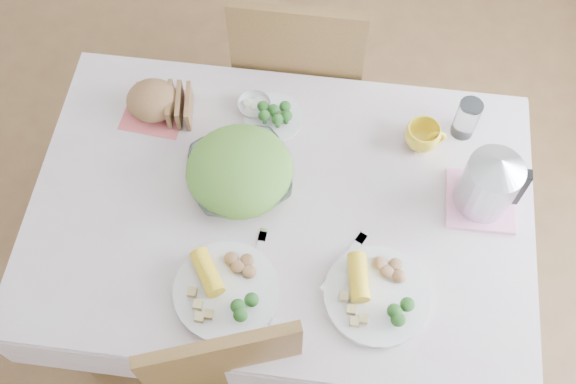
# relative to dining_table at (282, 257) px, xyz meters

# --- Properties ---
(floor) EXTENTS (3.60, 3.60, 0.00)m
(floor) POSITION_rel_dining_table_xyz_m (0.00, 0.00, -0.38)
(floor) COLOR brown
(floor) RESTS_ON ground
(dining_table) EXTENTS (1.40, 0.90, 0.75)m
(dining_table) POSITION_rel_dining_table_xyz_m (0.00, 0.00, 0.00)
(dining_table) COLOR brown
(dining_table) RESTS_ON floor
(tablecloth) EXTENTS (1.50, 1.00, 0.01)m
(tablecloth) POSITION_rel_dining_table_xyz_m (0.00, 0.00, 0.38)
(tablecloth) COLOR beige
(tablecloth) RESTS_ON dining_table
(chair_far) EXTENTS (0.47, 0.47, 1.03)m
(chair_far) POSITION_rel_dining_table_xyz_m (-0.02, 0.74, 0.09)
(chair_far) COLOR brown
(chair_far) RESTS_ON floor
(salad_bowl) EXTENTS (0.39, 0.39, 0.07)m
(salad_bowl) POSITION_rel_dining_table_xyz_m (-0.13, 0.07, 0.42)
(salad_bowl) COLOR white
(salad_bowl) RESTS_ON tablecloth
(dinner_plate_left) EXTENTS (0.35, 0.35, 0.02)m
(dinner_plate_left) POSITION_rel_dining_table_xyz_m (-0.11, -0.29, 0.40)
(dinner_plate_left) COLOR white
(dinner_plate_left) RESTS_ON tablecloth
(dinner_plate_right) EXTENTS (0.35, 0.35, 0.02)m
(dinner_plate_right) POSITION_rel_dining_table_xyz_m (0.30, -0.25, 0.40)
(dinner_plate_right) COLOR white
(dinner_plate_right) RESTS_ON tablecloth
(broccoli_plate) EXTENTS (0.20, 0.20, 0.02)m
(broccoli_plate) POSITION_rel_dining_table_xyz_m (-0.06, 0.31, 0.40)
(broccoli_plate) COLOR beige
(broccoli_plate) RESTS_ON tablecloth
(napkin) EXTENTS (0.21, 0.21, 0.00)m
(napkin) POSITION_rel_dining_table_xyz_m (-0.45, 0.30, 0.39)
(napkin) COLOR #D95B5B
(napkin) RESTS_ON tablecloth
(bread_loaf) EXTENTS (0.20, 0.20, 0.10)m
(bread_loaf) POSITION_rel_dining_table_xyz_m (-0.45, 0.30, 0.45)
(bread_loaf) COLOR brown
(bread_loaf) RESTS_ON napkin
(fruit_bowl) EXTENTS (0.11, 0.11, 0.03)m
(fruit_bowl) POSITION_rel_dining_table_xyz_m (-0.13, 0.34, 0.40)
(fruit_bowl) COLOR white
(fruit_bowl) RESTS_ON tablecloth
(yellow_mug) EXTENTS (0.13, 0.13, 0.09)m
(yellow_mug) POSITION_rel_dining_table_xyz_m (0.41, 0.27, 0.43)
(yellow_mug) COLOR yellow
(yellow_mug) RESTS_ON tablecloth
(glass_tumbler) EXTENTS (0.08, 0.08, 0.14)m
(glass_tumbler) POSITION_rel_dining_table_xyz_m (0.54, 0.34, 0.45)
(glass_tumbler) COLOR white
(glass_tumbler) RESTS_ON tablecloth
(pink_tray) EXTENTS (0.20, 0.20, 0.02)m
(pink_tray) POSITION_rel_dining_table_xyz_m (0.59, 0.09, 0.40)
(pink_tray) COLOR #FC9AC0
(pink_tray) RESTS_ON tablecloth
(electric_kettle) EXTENTS (0.20, 0.20, 0.23)m
(electric_kettle) POSITION_rel_dining_table_xyz_m (0.59, 0.09, 0.51)
(electric_kettle) COLOR #B2B5BA
(electric_kettle) RESTS_ON pink_tray
(fork_left) EXTENTS (0.04, 0.20, 0.00)m
(fork_left) POSITION_rel_dining_table_xyz_m (-0.04, -0.19, 0.39)
(fork_left) COLOR silver
(fork_left) RESTS_ON tablecloth
(fork_right) EXTENTS (0.12, 0.20, 0.00)m
(fork_right) POSITION_rel_dining_table_xyz_m (0.20, -0.16, 0.39)
(fork_right) COLOR silver
(fork_right) RESTS_ON tablecloth
(knife) EXTENTS (0.19, 0.07, 0.00)m
(knife) POSITION_rel_dining_table_xyz_m (-0.04, -0.34, 0.39)
(knife) COLOR silver
(knife) RESTS_ON tablecloth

